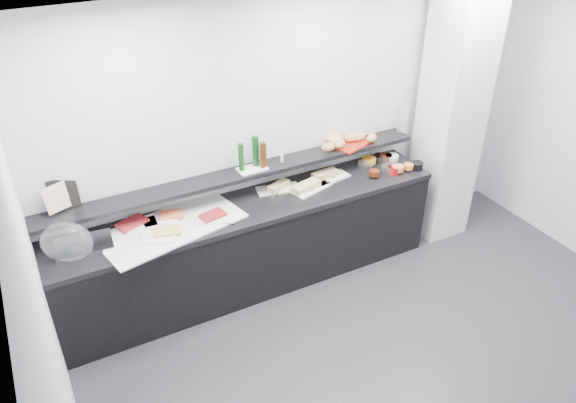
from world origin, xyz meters
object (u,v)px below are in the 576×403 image
carafe (403,120)px  sandwich_plate_mid (312,188)px  condiment_tray (252,169)px  bread_tray (351,143)px  cloche_base (84,245)px  framed_print (64,194)px

carafe → sandwich_plate_mid: bearing=-171.2°
condiment_tray → carafe: carafe is taller
sandwich_plate_mid → bread_tray: bearing=4.1°
carafe → condiment_tray: bearing=179.7°
cloche_base → sandwich_plate_mid: cloche_base is taller
cloche_base → sandwich_plate_mid: bearing=3.9°
framed_print → bread_tray: framed_print is taller
framed_print → carafe: (3.25, -0.12, 0.02)m
cloche_base → condiment_tray: (1.54, 0.14, 0.24)m
sandwich_plate_mid → bread_tray: 0.64m
cloche_base → sandwich_plate_mid: 2.06m
cloche_base → sandwich_plate_mid: (2.06, -0.05, -0.01)m
framed_print → condiment_tray: bearing=-7.7°
bread_tray → sandwich_plate_mid: bearing=-178.7°
sandwich_plate_mid → carafe: 1.22m
cloche_base → condiment_tray: 1.57m
bread_tray → cloche_base: bearing=164.5°
cloche_base → bread_tray: size_ratio=1.15×
framed_print → carafe: bearing=-5.7°
framed_print → carafe: carafe is taller
condiment_tray → carafe: (1.66, -0.01, 0.14)m
condiment_tray → framed_print: bearing=173.9°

